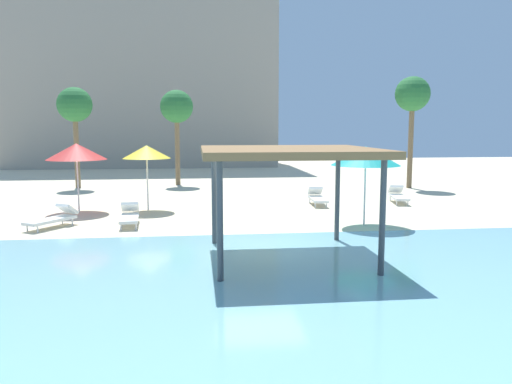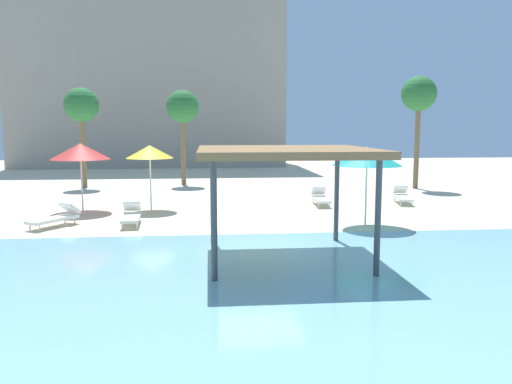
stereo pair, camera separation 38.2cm
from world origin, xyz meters
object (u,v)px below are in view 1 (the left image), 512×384
at_px(beach_umbrella_teal_3, 366,156).
at_px(beach_umbrella_red_0, 76,152).
at_px(lounge_chair_5, 54,218).
at_px(palm_tree_0, 412,97).
at_px(lounge_chair_3, 129,216).
at_px(shade_pavilion, 288,155).
at_px(palm_tree_1, 177,108).
at_px(lounge_chair_4, 398,195).
at_px(palm_tree_2, 75,107).
at_px(beach_umbrella_yellow_1, 147,152).
at_px(lounge_chair_0, 317,197).

bearing_deg(beach_umbrella_teal_3, beach_umbrella_red_0, 158.56).
distance_m(lounge_chair_5, palm_tree_0, 19.59).
bearing_deg(lounge_chair_3, shade_pavilion, 37.58).
xyz_separation_m(beach_umbrella_red_0, beach_umbrella_teal_3, (10.40, -4.08, -0.01)).
relative_size(lounge_chair_5, palm_tree_0, 0.31).
bearing_deg(palm_tree_1, lounge_chair_4, -39.57).
height_order(beach_umbrella_red_0, palm_tree_2, palm_tree_2).
height_order(lounge_chair_5, palm_tree_2, palm_tree_2).
bearing_deg(shade_pavilion, lounge_chair_4, 53.40).
bearing_deg(palm_tree_2, beach_umbrella_teal_3, -45.33).
height_order(beach_umbrella_yellow_1, beach_umbrella_teal_3, beach_umbrella_teal_3).
xyz_separation_m(lounge_chair_3, palm_tree_1, (1.22, 12.24, 4.12)).
height_order(beach_umbrella_teal_3, lounge_chair_0, beach_umbrella_teal_3).
bearing_deg(shade_pavilion, palm_tree_0, 56.35).
distance_m(lounge_chair_3, palm_tree_0, 17.48).
xyz_separation_m(beach_umbrella_yellow_1, beach_umbrella_teal_3, (7.68, -4.13, 0.02)).
xyz_separation_m(beach_umbrella_teal_3, palm_tree_0, (6.09, 10.23, 2.64)).
distance_m(beach_umbrella_teal_3, lounge_chair_0, 5.23).
xyz_separation_m(lounge_chair_3, lounge_chair_5, (-2.47, -0.11, 0.00)).
bearing_deg(shade_pavilion, lounge_chair_0, 71.67).
height_order(lounge_chair_4, palm_tree_0, palm_tree_0).
bearing_deg(lounge_chair_0, palm_tree_2, -119.47).
bearing_deg(palm_tree_0, beach_umbrella_yellow_1, -156.13).
relative_size(lounge_chair_0, lounge_chair_3, 0.99).
relative_size(beach_umbrella_red_0, lounge_chair_4, 1.38).
bearing_deg(lounge_chair_3, palm_tree_1, 169.59).
xyz_separation_m(shade_pavilion, lounge_chair_4, (6.68, 8.99, -2.33)).
relative_size(beach_umbrella_yellow_1, palm_tree_0, 0.43).
distance_m(beach_umbrella_teal_3, lounge_chair_4, 6.29).
relative_size(shade_pavilion, palm_tree_0, 0.70).
distance_m(beach_umbrella_teal_3, palm_tree_2, 17.63).
bearing_deg(lounge_chair_3, lounge_chair_5, -92.17).
distance_m(beach_umbrella_red_0, palm_tree_0, 17.79).
xyz_separation_m(lounge_chair_4, palm_tree_1, (-10.07, 8.33, 4.12)).
distance_m(lounge_chair_3, lounge_chair_4, 11.96).
height_order(lounge_chair_3, palm_tree_0, palm_tree_0).
distance_m(beach_umbrella_red_0, lounge_chair_4, 13.85).
bearing_deg(lounge_chair_0, palm_tree_1, -139.89).
bearing_deg(palm_tree_0, lounge_chair_4, -118.12).
bearing_deg(palm_tree_0, palm_tree_2, 173.12).
height_order(beach_umbrella_yellow_1, lounge_chair_5, beach_umbrella_yellow_1).
height_order(lounge_chair_4, lounge_chair_5, same).
bearing_deg(beach_umbrella_teal_3, lounge_chair_0, 95.76).
relative_size(beach_umbrella_yellow_1, palm_tree_2, 0.48).
bearing_deg(lounge_chair_0, palm_tree_0, 133.14).
relative_size(lounge_chair_3, palm_tree_2, 0.35).
relative_size(shade_pavilion, lounge_chair_3, 2.22).
bearing_deg(palm_tree_0, beach_umbrella_teal_3, -120.77).
relative_size(shade_pavilion, beach_umbrella_red_0, 1.58).
distance_m(palm_tree_1, palm_tree_2, 5.57).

